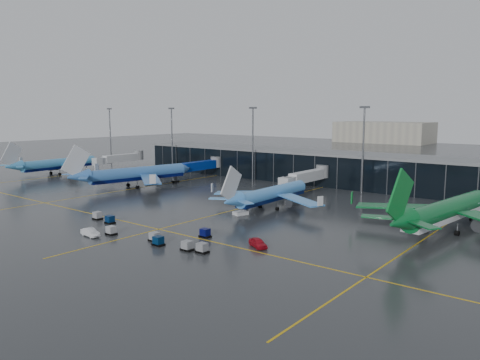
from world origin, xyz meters
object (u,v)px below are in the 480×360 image
Objects in this scene: service_van_white at (90,232)px; airliner_klm_west at (59,158)px; airliner_klm_near at (273,185)px; baggage_carts at (150,233)px; airliner_aer_lingus at (448,198)px; airliner_arkefly at (138,166)px; mobile_airstair at (241,212)px; service_van_red at (258,243)px.

airliner_klm_west is at bearing 67.00° from service_van_white.
service_van_white is at bearing -31.12° from airliner_klm_west.
baggage_carts is (-2.67, -37.42, -4.98)m from airliner_klm_near.
baggage_carts is (-43.18, -40.61, -6.05)m from airliner_aer_lingus.
service_van_white is (40.31, -44.77, -6.05)m from airliner_arkefly.
mobile_airstair reaches higher than service_van_white.
airliner_aer_lingus reaches higher than airliner_klm_near.
airliner_aer_lingus is at bearing 12.27° from airliner_arkefly.
airliner_arkefly is at bearing -5.05° from airliner_klm_west.
airliner_aer_lingus is 44.64m from mobile_airstair.
airliner_klm_west reaches higher than service_van_white.
airliner_arkefly is 1.00× the size of airliner_aer_lingus.
airliner_aer_lingus is at bearing 36.15° from mobile_airstair.
airliner_aer_lingus is 71.13m from service_van_white.
airliner_klm_near is 0.84× the size of airliner_aer_lingus.
airliner_klm_near is 7.80× the size of service_van_white.
airliner_klm_west is at bearing -170.06° from mobile_airstair.
mobile_airstair is (1.35, 26.25, 0.01)m from baggage_carts.
service_van_white is at bearing -143.83° from baggage_carts.
service_van_red is (70.05, -30.47, -6.02)m from airliner_arkefly.
airliner_aer_lingus reaches higher than mobile_airstair.
service_van_red reaches higher than service_van_white.
mobile_airstair is (99.52, -12.68, -5.63)m from airliner_klm_west.
mobile_airstair is (-41.83, -14.37, -6.04)m from airliner_aer_lingus.
baggage_carts is 21.63m from service_van_red.
baggage_carts is 7.83× the size of service_van_red.
airliner_klm_west is 100.03m from service_van_white.
airliner_klm_near is at bearing -4.67° from airliner_klm_west.
mobile_airstair is (-1.33, -11.17, -4.97)m from airliner_klm_near.
airliner_klm_west is 100.86m from airliner_klm_near.
service_van_red is (18.97, -18.83, 0.05)m from mobile_airstair.
baggage_carts is at bearing -95.94° from airliner_klm_near.
airliner_klm_near is (100.84, -1.51, -0.66)m from airliner_klm_west.
airliner_arkefly is at bearing 46.30° from service_van_white.
airliner_klm_west is 1.10× the size of baggage_carts.
airliner_arkefly is 1.19× the size of airliner_klm_near.
airliner_klm_near is at bearing 85.91° from baggage_carts.
service_van_red is (-22.86, -33.20, -5.99)m from airliner_aer_lingus.
airliner_aer_lingus is at bearing 2.65° from airliner_klm_near.
airliner_aer_lingus is 11.96× the size of mobile_airstair.
baggage_carts is 10.20× the size of mobile_airstair.
airliner_arkefly reaches higher than service_van_red.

